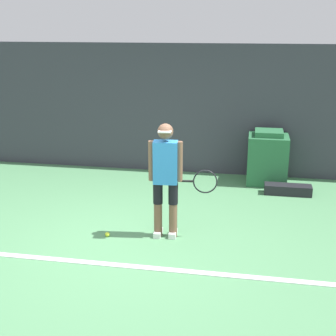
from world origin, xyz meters
TOP-DOWN VIEW (x-y plane):
  - ground_plane at (0.00, 0.00)m, footprint 24.00×24.00m
  - back_wall at (0.00, 3.52)m, footprint 24.00×0.10m
  - court_baseline at (0.00, -0.65)m, footprint 21.60×0.10m
  - tennis_player at (0.48, 0.34)m, footprint 0.98×0.30m
  - tennis_ball at (-0.37, 0.16)m, footprint 0.07×0.07m
  - covered_chair at (1.97, 3.07)m, footprint 0.76×0.70m
  - equipment_bag at (2.35, 2.46)m, footprint 0.84×0.27m

SIDE VIEW (x-z plane):
  - ground_plane at x=0.00m, z-range 0.00..0.00m
  - court_baseline at x=0.00m, z-range 0.00..0.01m
  - tennis_ball at x=-0.37m, z-range 0.00..0.07m
  - equipment_bag at x=2.35m, z-range 0.00..0.18m
  - covered_chair at x=1.97m, z-range -0.02..1.02m
  - tennis_player at x=0.48m, z-range 0.10..1.78m
  - back_wall at x=0.00m, z-range 0.00..2.63m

